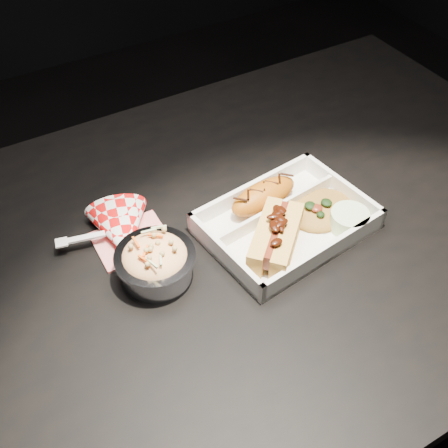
{
  "coord_description": "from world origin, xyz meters",
  "views": [
    {
      "loc": [
        -0.34,
        -0.52,
        1.39
      ],
      "look_at": [
        -0.06,
        -0.03,
        0.81
      ],
      "focal_mm": 45.0,
      "sensor_mm": 36.0,
      "label": 1
    }
  ],
  "objects_px": {
    "hotdog": "(276,237)",
    "food_tray": "(286,224)",
    "foil_coleslaw_cup": "(155,261)",
    "fried_pastry": "(263,196)",
    "napkin_fork": "(122,232)",
    "dining_table": "(245,265)"
  },
  "relations": [
    {
      "from": "fried_pastry",
      "to": "hotdog",
      "type": "xyz_separation_m",
      "value": [
        -0.03,
        -0.09,
        0.0
      ]
    },
    {
      "from": "fried_pastry",
      "to": "foil_coleslaw_cup",
      "type": "relative_size",
      "value": 1.07
    },
    {
      "from": "dining_table",
      "to": "foil_coleslaw_cup",
      "type": "height_order",
      "value": "foil_coleslaw_cup"
    },
    {
      "from": "food_tray",
      "to": "napkin_fork",
      "type": "height_order",
      "value": "napkin_fork"
    },
    {
      "from": "dining_table",
      "to": "napkin_fork",
      "type": "relative_size",
      "value": 7.3
    },
    {
      "from": "fried_pastry",
      "to": "foil_coleslaw_cup",
      "type": "distance_m",
      "value": 0.21
    },
    {
      "from": "food_tray",
      "to": "hotdog",
      "type": "bearing_deg",
      "value": -149.23
    },
    {
      "from": "foil_coleslaw_cup",
      "to": "hotdog",
      "type": "bearing_deg",
      "value": -14.85
    },
    {
      "from": "hotdog",
      "to": "napkin_fork",
      "type": "bearing_deg",
      "value": 100.54
    },
    {
      "from": "hotdog",
      "to": "foil_coleslaw_cup",
      "type": "relative_size",
      "value": 1.16
    },
    {
      "from": "dining_table",
      "to": "foil_coleslaw_cup",
      "type": "bearing_deg",
      "value": -173.71
    },
    {
      "from": "fried_pastry",
      "to": "napkin_fork",
      "type": "xyz_separation_m",
      "value": [
        -0.22,
        0.05,
        -0.01
      ]
    },
    {
      "from": "food_tray",
      "to": "fried_pastry",
      "type": "bearing_deg",
      "value": 90.0
    },
    {
      "from": "fried_pastry",
      "to": "foil_coleslaw_cup",
      "type": "bearing_deg",
      "value": -168.98
    },
    {
      "from": "hotdog",
      "to": "food_tray",
      "type": "bearing_deg",
      "value": -5.34
    },
    {
      "from": "fried_pastry",
      "to": "hotdog",
      "type": "height_order",
      "value": "hotdog"
    },
    {
      "from": "fried_pastry",
      "to": "dining_table",
      "type": "bearing_deg",
      "value": -153.44
    },
    {
      "from": "hotdog",
      "to": "napkin_fork",
      "type": "relative_size",
      "value": 0.82
    },
    {
      "from": "food_tray",
      "to": "fried_pastry",
      "type": "distance_m",
      "value": 0.06
    },
    {
      "from": "fried_pastry",
      "to": "hotdog",
      "type": "relative_size",
      "value": 0.92
    },
    {
      "from": "hotdog",
      "to": "foil_coleslaw_cup",
      "type": "distance_m",
      "value": 0.18
    },
    {
      "from": "food_tray",
      "to": "foil_coleslaw_cup",
      "type": "xyz_separation_m",
      "value": [
        -0.22,
        0.01,
        0.02
      ]
    }
  ]
}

